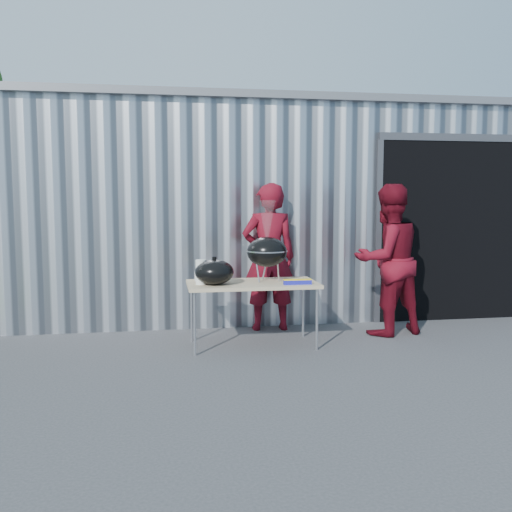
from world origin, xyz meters
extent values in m
plane|color=#3B3B3D|center=(0.00, 0.00, 0.00)|extent=(80.00, 80.00, 0.00)
cube|color=silver|center=(0.80, 4.70, 1.50)|extent=(8.00, 6.00, 3.00)
cube|color=slate|center=(0.80, 4.70, 3.05)|extent=(8.20, 6.20, 0.10)
cube|color=black|center=(3.30, 2.27, 1.25)|extent=(2.40, 1.20, 2.50)
cube|color=#4C4C51|center=(3.30, 1.70, 2.55)|extent=(2.52, 0.08, 0.10)
cube|color=tan|center=(0.16, 0.73, 0.73)|extent=(1.50, 0.75, 0.04)
cylinder|color=silver|center=(-0.53, 0.42, 0.35)|extent=(0.03, 0.03, 0.71)
cylinder|color=silver|center=(0.85, 0.42, 0.35)|extent=(0.03, 0.03, 0.71)
cylinder|color=silver|center=(-0.53, 1.05, 0.35)|extent=(0.03, 0.03, 0.71)
cylinder|color=silver|center=(0.85, 1.05, 0.35)|extent=(0.03, 0.03, 0.71)
ellipsoid|color=black|center=(0.34, 0.80, 1.10)|extent=(0.47, 0.47, 0.35)
cylinder|color=silver|center=(0.34, 0.80, 1.11)|extent=(0.48, 0.48, 0.02)
cylinder|color=silver|center=(0.34, 0.80, 1.12)|extent=(0.45, 0.45, 0.01)
cylinder|color=silver|center=(0.34, 0.94, 0.87)|extent=(0.02, 0.02, 0.24)
cylinder|color=silver|center=(0.22, 0.73, 0.87)|extent=(0.02, 0.02, 0.24)
cylinder|color=silver|center=(0.46, 0.73, 0.87)|extent=(0.02, 0.02, 0.24)
cylinder|color=#BB6343|center=(0.20, 0.80, 1.14)|extent=(0.02, 0.14, 0.02)
cylinder|color=#BB6343|center=(0.26, 0.80, 1.14)|extent=(0.02, 0.14, 0.02)
cylinder|color=#BB6343|center=(0.31, 0.80, 1.14)|extent=(0.02, 0.14, 0.02)
cylinder|color=#BB6343|center=(0.37, 0.80, 1.14)|extent=(0.02, 0.14, 0.02)
cylinder|color=#BB6343|center=(0.42, 0.80, 1.14)|extent=(0.02, 0.14, 0.02)
cylinder|color=#BB6343|center=(0.48, 0.80, 1.14)|extent=(0.02, 0.14, 0.02)
cone|color=silver|center=(0.34, 0.80, 1.42)|extent=(0.20, 0.20, 0.55)
ellipsoid|color=black|center=(-0.29, 0.63, 0.89)|extent=(0.44, 0.44, 0.29)
cylinder|color=black|center=(-0.29, 0.63, 1.05)|extent=(0.05, 0.05, 0.03)
cylinder|color=white|center=(-0.44, 0.68, 0.89)|extent=(0.12, 0.12, 0.28)
cube|color=white|center=(-0.39, 0.97, 0.80)|extent=(0.20, 0.15, 0.10)
cube|color=#1A1CAA|center=(0.63, 0.48, 0.78)|extent=(0.32, 0.05, 0.05)
cube|color=yellow|center=(0.63, 0.48, 0.81)|extent=(0.32, 0.05, 0.01)
imported|color=#5F0B17|center=(0.50, 1.52, 0.96)|extent=(0.71, 0.48, 1.91)
imported|color=#5F0B17|center=(1.93, 1.03, 0.95)|extent=(1.07, 0.92, 1.90)
camera|label=1|loc=(-0.89, -5.72, 1.74)|focal=40.00mm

